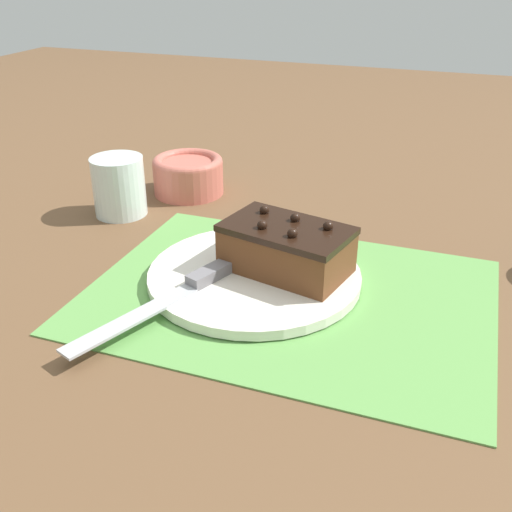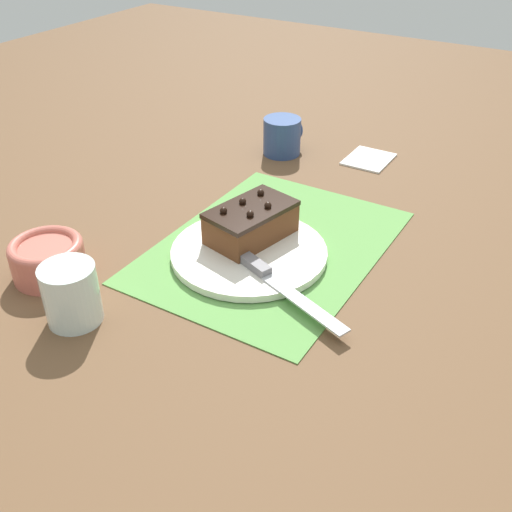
% 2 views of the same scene
% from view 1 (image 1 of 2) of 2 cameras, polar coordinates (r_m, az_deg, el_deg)
% --- Properties ---
extents(ground_plane, '(3.00, 3.00, 0.00)m').
position_cam_1_polar(ground_plane, '(0.70, 3.10, -3.82)').
color(ground_plane, brown).
extents(placemat_woven, '(0.46, 0.34, 0.00)m').
position_cam_1_polar(placemat_woven, '(0.70, 3.10, -3.68)').
color(placemat_woven, '#609E4C').
rests_on(placemat_woven, ground_plane).
extents(cake_plate, '(0.26, 0.26, 0.01)m').
position_cam_1_polar(cake_plate, '(0.72, -0.16, -1.85)').
color(cake_plate, white).
rests_on(cake_plate, placemat_woven).
extents(chocolate_cake, '(0.16, 0.12, 0.07)m').
position_cam_1_polar(chocolate_cake, '(0.71, 2.91, 0.78)').
color(chocolate_cake, brown).
rests_on(chocolate_cake, cake_plate).
extents(serving_knife, '(0.11, 0.24, 0.01)m').
position_cam_1_polar(serving_knife, '(0.68, -6.35, -2.85)').
color(serving_knife, slate).
rests_on(serving_knife, cake_plate).
extents(drinking_glass, '(0.08, 0.08, 0.09)m').
position_cam_1_polar(drinking_glass, '(0.92, -12.92, 6.50)').
color(drinking_glass, silver).
rests_on(drinking_glass, ground_plane).
extents(small_bowl, '(0.11, 0.11, 0.06)m').
position_cam_1_polar(small_bowl, '(0.99, -6.48, 7.76)').
color(small_bowl, '#C66656').
rests_on(small_bowl, ground_plane).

